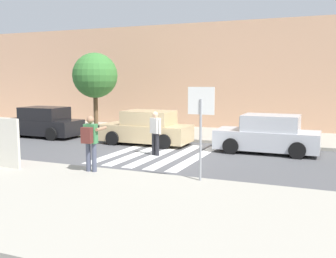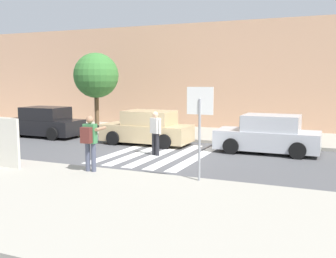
{
  "view_description": "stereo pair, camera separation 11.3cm",
  "coord_description": "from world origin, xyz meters",
  "px_view_note": "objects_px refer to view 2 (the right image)",
  "views": [
    {
      "loc": [
        6.33,
        -13.8,
        2.98
      ],
      "look_at": [
        0.6,
        -0.2,
        1.1
      ],
      "focal_mm": 42.0,
      "sensor_mm": 36.0,
      "label": 1
    },
    {
      "loc": [
        6.43,
        -13.76,
        2.98
      ],
      "look_at": [
        0.6,
        -0.2,
        1.1
      ],
      "focal_mm": 42.0,
      "sensor_mm": 36.0,
      "label": 2
    }
  ],
  "objects_px": {
    "pedestrian_crossing": "(156,131)",
    "parked_car_tan": "(147,128)",
    "stop_sign": "(200,113)",
    "parked_car_silver": "(268,135)",
    "advertising_board": "(6,143)",
    "photographer_with_backpack": "(90,139)",
    "parked_car_black": "(44,123)",
    "street_tree_west": "(96,76)"
  },
  "relations": [
    {
      "from": "photographer_with_backpack",
      "to": "parked_car_black",
      "type": "relative_size",
      "value": 0.42
    },
    {
      "from": "street_tree_west",
      "to": "parked_car_silver",
      "type": "bearing_deg",
      "value": -11.91
    },
    {
      "from": "advertising_board",
      "to": "pedestrian_crossing",
      "type": "bearing_deg",
      "value": 52.73
    },
    {
      "from": "advertising_board",
      "to": "street_tree_west",
      "type": "bearing_deg",
      "value": 104.5
    },
    {
      "from": "parked_car_silver",
      "to": "advertising_board",
      "type": "height_order",
      "value": "advertising_board"
    },
    {
      "from": "parked_car_silver",
      "to": "advertising_board",
      "type": "bearing_deg",
      "value": -137.59
    },
    {
      "from": "pedestrian_crossing",
      "to": "street_tree_west",
      "type": "height_order",
      "value": "street_tree_west"
    },
    {
      "from": "stop_sign",
      "to": "parked_car_tan",
      "type": "distance_m",
      "value": 7.42
    },
    {
      "from": "parked_car_silver",
      "to": "street_tree_west",
      "type": "xyz_separation_m",
      "value": [
        -9.51,
        2.01,
        2.43
      ]
    },
    {
      "from": "parked_car_black",
      "to": "parked_car_tan",
      "type": "relative_size",
      "value": 1.0
    },
    {
      "from": "stop_sign",
      "to": "pedestrian_crossing",
      "type": "height_order",
      "value": "stop_sign"
    },
    {
      "from": "parked_car_black",
      "to": "parked_car_silver",
      "type": "height_order",
      "value": "same"
    },
    {
      "from": "pedestrian_crossing",
      "to": "photographer_with_backpack",
      "type": "bearing_deg",
      "value": -96.85
    },
    {
      "from": "pedestrian_crossing",
      "to": "parked_car_silver",
      "type": "xyz_separation_m",
      "value": [
        3.96,
        2.3,
        -0.25
      ]
    },
    {
      "from": "photographer_with_backpack",
      "to": "advertising_board",
      "type": "xyz_separation_m",
      "value": [
        -2.85,
        -0.56,
        -0.23
      ]
    },
    {
      "from": "advertising_board",
      "to": "parked_car_tan",
      "type": "bearing_deg",
      "value": 74.69
    },
    {
      "from": "parked_car_silver",
      "to": "stop_sign",
      "type": "bearing_deg",
      "value": -99.6
    },
    {
      "from": "parked_car_tan",
      "to": "street_tree_west",
      "type": "height_order",
      "value": "street_tree_west"
    },
    {
      "from": "photographer_with_backpack",
      "to": "advertising_board",
      "type": "relative_size",
      "value": 1.08
    },
    {
      "from": "pedestrian_crossing",
      "to": "parked_car_black",
      "type": "height_order",
      "value": "pedestrian_crossing"
    },
    {
      "from": "pedestrian_crossing",
      "to": "parked_car_silver",
      "type": "distance_m",
      "value": 4.59
    },
    {
      "from": "parked_car_tan",
      "to": "parked_car_silver",
      "type": "xyz_separation_m",
      "value": [
        5.45,
        -0.0,
        0.0
      ]
    },
    {
      "from": "stop_sign",
      "to": "parked_car_silver",
      "type": "relative_size",
      "value": 0.64
    },
    {
      "from": "parked_car_tan",
      "to": "street_tree_west",
      "type": "bearing_deg",
      "value": 153.69
    },
    {
      "from": "photographer_with_backpack",
      "to": "parked_car_silver",
      "type": "relative_size",
      "value": 0.42
    },
    {
      "from": "stop_sign",
      "to": "parked_car_black",
      "type": "bearing_deg",
      "value": 151.08
    },
    {
      "from": "street_tree_west",
      "to": "parked_car_black",
      "type": "bearing_deg",
      "value": -133.69
    },
    {
      "from": "photographer_with_backpack",
      "to": "parked_car_silver",
      "type": "distance_m",
      "value": 7.53
    },
    {
      "from": "parked_car_black",
      "to": "parked_car_silver",
      "type": "xyz_separation_m",
      "value": [
        11.42,
        0.0,
        0.0
      ]
    },
    {
      "from": "parked_car_black",
      "to": "parked_car_tan",
      "type": "xyz_separation_m",
      "value": [
        5.97,
        0.0,
        0.0
      ]
    },
    {
      "from": "parked_car_tan",
      "to": "street_tree_west",
      "type": "relative_size",
      "value": 0.97
    },
    {
      "from": "pedestrian_crossing",
      "to": "street_tree_west",
      "type": "xyz_separation_m",
      "value": [
        -5.54,
        4.3,
        2.18
      ]
    },
    {
      "from": "photographer_with_backpack",
      "to": "pedestrian_crossing",
      "type": "xyz_separation_m",
      "value": [
        0.45,
        3.78,
        -0.19
      ]
    },
    {
      "from": "parked_car_silver",
      "to": "advertising_board",
      "type": "distance_m",
      "value": 9.85
    },
    {
      "from": "stop_sign",
      "to": "photographer_with_backpack",
      "type": "xyz_separation_m",
      "value": [
        -3.44,
        -0.31,
        -0.89
      ]
    },
    {
      "from": "photographer_with_backpack",
      "to": "street_tree_west",
      "type": "distance_m",
      "value": 9.76
    },
    {
      "from": "parked_car_silver",
      "to": "street_tree_west",
      "type": "height_order",
      "value": "street_tree_west"
    },
    {
      "from": "pedestrian_crossing",
      "to": "parked_car_tan",
      "type": "xyz_separation_m",
      "value": [
        -1.49,
        2.3,
        -0.25
      ]
    },
    {
      "from": "photographer_with_backpack",
      "to": "pedestrian_crossing",
      "type": "height_order",
      "value": "photographer_with_backpack"
    },
    {
      "from": "pedestrian_crossing",
      "to": "parked_car_tan",
      "type": "bearing_deg",
      "value": 122.96
    },
    {
      "from": "photographer_with_backpack",
      "to": "parked_car_black",
      "type": "height_order",
      "value": "photographer_with_backpack"
    },
    {
      "from": "parked_car_black",
      "to": "parked_car_silver",
      "type": "distance_m",
      "value": 11.42
    }
  ]
}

